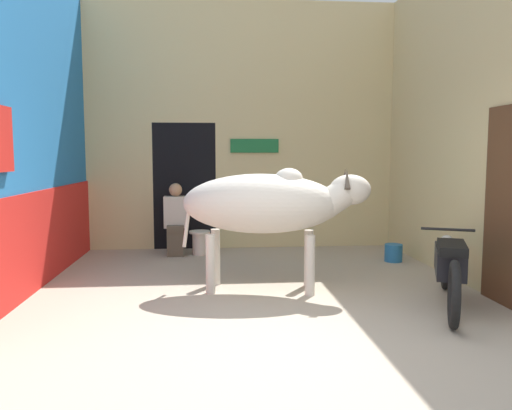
{
  "coord_description": "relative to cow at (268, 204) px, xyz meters",
  "views": [
    {
      "loc": [
        -0.51,
        -4.02,
        1.58
      ],
      "look_at": [
        0.02,
        1.99,
        0.98
      ],
      "focal_mm": 35.0,
      "sensor_mm": 36.0,
      "label": 1
    }
  ],
  "objects": [
    {
      "name": "ground_plane",
      "position": [
        -0.14,
        -1.7,
        -1.02
      ],
      "size": [
        30.0,
        30.0,
        0.0
      ],
      "primitive_type": "plane",
      "color": "tan"
    },
    {
      "name": "wall_left_shopfront",
      "position": [
        -2.8,
        0.5,
        0.98
      ],
      "size": [
        0.25,
        4.42,
        4.14
      ],
      "color": "#236BAD",
      "rests_on": "ground_plane"
    },
    {
      "name": "wall_back_with_doorway",
      "position": [
        -0.42,
        2.94,
        0.76
      ],
      "size": [
        5.16,
        0.93,
        4.14
      ],
      "color": "#D1BC84",
      "rests_on": "ground_plane"
    },
    {
      "name": "wall_right_with_door",
      "position": [
        2.53,
        0.46,
        1.02
      ],
      "size": [
        0.22,
        4.42,
        4.14
      ],
      "color": "#D1BC84",
      "rests_on": "ground_plane"
    },
    {
      "name": "cow",
      "position": [
        0.0,
        0.0,
        0.0
      ],
      "size": [
        2.23,
        1.0,
        1.44
      ],
      "color": "beige",
      "rests_on": "ground_plane"
    },
    {
      "name": "motorcycle_near",
      "position": [
        1.82,
        -0.81,
        -0.59
      ],
      "size": [
        0.93,
        1.93,
        0.75
      ],
      "color": "black",
      "rests_on": "ground_plane"
    },
    {
      "name": "shopkeeper_seated",
      "position": [
        -1.23,
        2.19,
        -0.42
      ],
      "size": [
        0.37,
        0.33,
        1.14
      ],
      "color": "brown",
      "rests_on": "ground_plane"
    },
    {
      "name": "plastic_stool",
      "position": [
        -0.85,
        2.17,
        -0.81
      ],
      "size": [
        0.33,
        0.33,
        0.38
      ],
      "color": "beige",
      "rests_on": "ground_plane"
    },
    {
      "name": "bucket",
      "position": [
        2.04,
        1.4,
        -0.89
      ],
      "size": [
        0.26,
        0.26,
        0.26
      ],
      "color": "#23669E",
      "rests_on": "ground_plane"
    }
  ]
}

